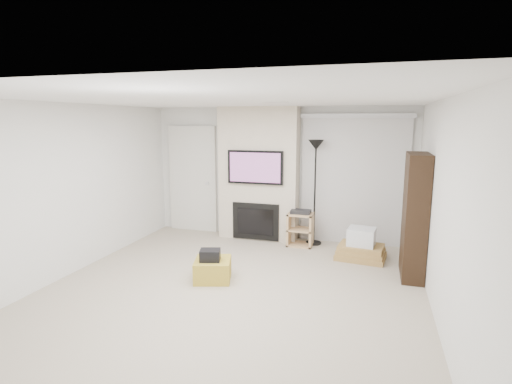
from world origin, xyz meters
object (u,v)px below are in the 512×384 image
(av_stand, at_px, (300,227))
(floor_lamp, at_px, (316,163))
(ottoman, at_px, (213,270))
(box_stack, at_px, (361,247))
(bookshelf, at_px, (415,216))

(av_stand, bearing_deg, floor_lamp, 37.51)
(ottoman, height_order, floor_lamp, floor_lamp)
(ottoman, bearing_deg, floor_lamp, 61.95)
(floor_lamp, distance_m, box_stack, 1.68)
(av_stand, distance_m, box_stack, 1.18)
(av_stand, bearing_deg, bookshelf, -28.07)
(av_stand, height_order, bookshelf, bookshelf)
(floor_lamp, height_order, av_stand, floor_lamp)
(floor_lamp, relative_size, av_stand, 2.90)
(ottoman, xyz_separation_m, floor_lamp, (1.12, 2.11, 1.36))
(av_stand, bearing_deg, ottoman, -114.99)
(ottoman, xyz_separation_m, box_stack, (1.99, 1.52, 0.05))
(av_stand, height_order, box_stack, av_stand)
(floor_lamp, height_order, box_stack, floor_lamp)
(floor_lamp, bearing_deg, ottoman, -118.05)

